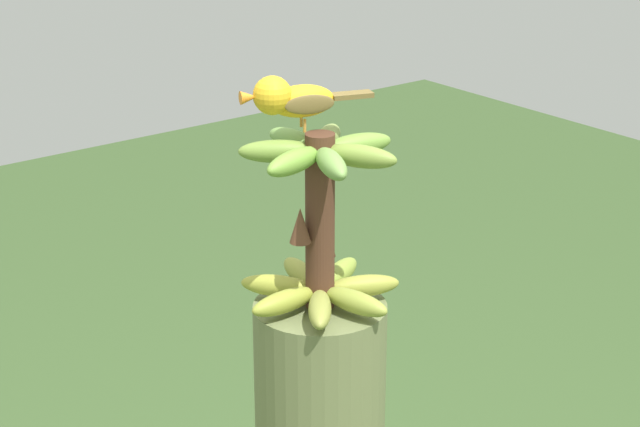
% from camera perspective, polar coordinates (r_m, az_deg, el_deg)
% --- Properties ---
extents(banana_bunch, '(0.28, 0.27, 0.31)m').
position_cam_1_polar(banana_bunch, '(1.84, -0.01, -0.47)').
color(banana_bunch, '#4C2D1E').
rests_on(banana_bunch, banana_tree).
extents(perched_bird, '(0.10, 0.22, 0.09)m').
position_cam_1_polar(perched_bird, '(1.79, -1.55, 5.92)').
color(perched_bird, '#C68933').
rests_on(perched_bird, banana_bunch).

